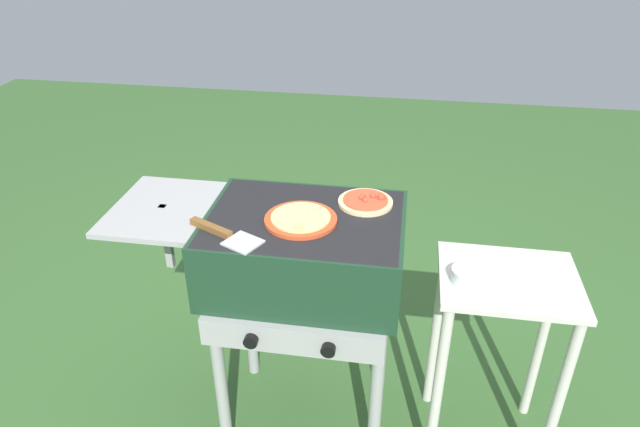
{
  "coord_description": "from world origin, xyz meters",
  "views": [
    {
      "loc": [
        0.3,
        -1.53,
        1.81
      ],
      "look_at": [
        0.05,
        0.0,
        0.92
      ],
      "focal_mm": 31.76,
      "sensor_mm": 36.0,
      "label": 1
    }
  ],
  "objects_px": {
    "grill": "(301,255)",
    "topping_bowl_near": "(468,276)",
    "pizza_pepperoni": "(366,201)",
    "prep_table": "(499,328)",
    "spatula": "(224,234)",
    "pizza_cheese": "(301,219)"
  },
  "relations": [
    {
      "from": "grill",
      "to": "topping_bowl_near",
      "type": "distance_m",
      "value": 0.54
    },
    {
      "from": "pizza_pepperoni",
      "to": "prep_table",
      "type": "bearing_deg",
      "value": -14.64
    },
    {
      "from": "prep_table",
      "to": "topping_bowl_near",
      "type": "height_order",
      "value": "topping_bowl_near"
    },
    {
      "from": "prep_table",
      "to": "topping_bowl_near",
      "type": "xyz_separation_m",
      "value": [
        -0.13,
        -0.04,
        0.23
      ]
    },
    {
      "from": "grill",
      "to": "spatula",
      "type": "distance_m",
      "value": 0.29
    },
    {
      "from": "grill",
      "to": "pizza_pepperoni",
      "type": "bearing_deg",
      "value": 32.81
    },
    {
      "from": "grill",
      "to": "prep_table",
      "type": "bearing_deg",
      "value": 0.37
    },
    {
      "from": "spatula",
      "to": "prep_table",
      "type": "bearing_deg",
      "value": 9.45
    },
    {
      "from": "pizza_pepperoni",
      "to": "prep_table",
      "type": "relative_size",
      "value": 0.25
    },
    {
      "from": "pizza_pepperoni",
      "to": "prep_table",
      "type": "height_order",
      "value": "pizza_pepperoni"
    },
    {
      "from": "grill",
      "to": "topping_bowl_near",
      "type": "height_order",
      "value": "grill"
    },
    {
      "from": "spatula",
      "to": "pizza_cheese",
      "type": "bearing_deg",
      "value": 29.78
    },
    {
      "from": "pizza_cheese",
      "to": "prep_table",
      "type": "distance_m",
      "value": 0.77
    },
    {
      "from": "pizza_pepperoni",
      "to": "topping_bowl_near",
      "type": "height_order",
      "value": "pizza_pepperoni"
    },
    {
      "from": "prep_table",
      "to": "topping_bowl_near",
      "type": "bearing_deg",
      "value": -162.43
    },
    {
      "from": "pizza_cheese",
      "to": "spatula",
      "type": "distance_m",
      "value": 0.25
    },
    {
      "from": "grill",
      "to": "prep_table",
      "type": "xyz_separation_m",
      "value": [
        0.67,
        0.0,
        -0.22
      ]
    },
    {
      "from": "grill",
      "to": "pizza_cheese",
      "type": "height_order",
      "value": "pizza_cheese"
    },
    {
      "from": "pizza_cheese",
      "to": "pizza_pepperoni",
      "type": "relative_size",
      "value": 1.26
    },
    {
      "from": "grill",
      "to": "spatula",
      "type": "height_order",
      "value": "spatula"
    },
    {
      "from": "grill",
      "to": "spatula",
      "type": "xyz_separation_m",
      "value": [
        -0.21,
        -0.14,
        0.15
      ]
    },
    {
      "from": "pizza_pepperoni",
      "to": "spatula",
      "type": "relative_size",
      "value": 0.71
    }
  ]
}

